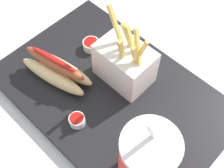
% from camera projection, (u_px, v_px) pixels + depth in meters
% --- Properties ---
extents(ground_plane, '(2.40, 2.40, 0.02)m').
position_uv_depth(ground_plane, '(112.00, 99.00, 0.63)').
color(ground_plane, silver).
extents(food_tray, '(0.46, 0.30, 0.02)m').
position_uv_depth(food_tray, '(112.00, 95.00, 0.62)').
color(food_tray, black).
rests_on(food_tray, ground_plane).
extents(soda_cup, '(0.09, 0.09, 0.21)m').
position_uv_depth(soda_cup, '(146.00, 161.00, 0.46)').
color(soda_cup, red).
rests_on(soda_cup, food_tray).
extents(fries_basket, '(0.11, 0.07, 0.16)m').
position_uv_depth(fries_basket, '(125.00, 63.00, 0.59)').
color(fries_basket, white).
rests_on(fries_basket, food_tray).
extents(hot_dog_1, '(0.16, 0.08, 0.07)m').
position_uv_depth(hot_dog_1, '(56.00, 70.00, 0.61)').
color(hot_dog_1, '#E5C689').
rests_on(hot_dog_1, food_tray).
extents(ketchup_cup_1, '(0.04, 0.04, 0.02)m').
position_uv_depth(ketchup_cup_1, '(91.00, 44.00, 0.66)').
color(ketchup_cup_1, white).
rests_on(ketchup_cup_1, food_tray).
extents(ketchup_cup_2, '(0.03, 0.03, 0.02)m').
position_uv_depth(ketchup_cup_2, '(77.00, 120.00, 0.56)').
color(ketchup_cup_2, white).
rests_on(ketchup_cup_2, food_tray).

